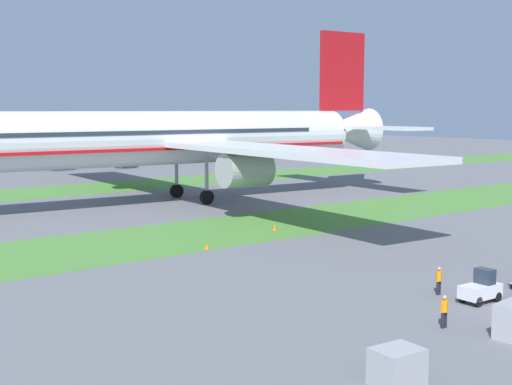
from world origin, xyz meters
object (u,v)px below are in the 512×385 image
object	(u,v)px
airliner	(174,138)
ground_crew_loader	(439,279)
ground_crew_marshaller	(444,310)
uld_container_0	(397,366)
taxiway_marker_1	(275,227)
taxiway_marker_2	(207,246)
baggage_tug	(481,289)

from	to	relation	value
airliner	ground_crew_loader	world-z (taller)	airliner
ground_crew_marshaller	uld_container_0	size ratio (longest dim) A/B	0.87
airliner	taxiway_marker_1	world-z (taller)	airliner
taxiway_marker_1	uld_container_0	bearing A→B (deg)	-122.47
taxiway_marker_2	uld_container_0	bearing A→B (deg)	-109.49
ground_crew_loader	uld_container_0	bearing A→B (deg)	19.87
airliner	taxiway_marker_1	bearing A→B (deg)	176.07
baggage_tug	ground_crew_marshaller	world-z (taller)	baggage_tug
baggage_tug	ground_crew_loader	size ratio (longest dim) A/B	1.53
ground_crew_loader	taxiway_marker_2	bearing A→B (deg)	-91.96
ground_crew_marshaller	uld_container_0	distance (m)	8.50
ground_crew_loader	baggage_tug	bearing A→B (deg)	91.50
uld_container_0	taxiway_marker_1	size ratio (longest dim) A/B	3.16
uld_container_0	taxiway_marker_1	distance (m)	37.12
ground_crew_marshaller	ground_crew_loader	world-z (taller)	same
baggage_tug	uld_container_0	distance (m)	14.47
baggage_tug	ground_crew_loader	xyz separation A→B (m)	(-0.55, 2.59, 0.13)
taxiway_marker_2	ground_crew_marshaller	bearing A→B (deg)	-94.98
baggage_tug	uld_container_0	xyz separation A→B (m)	(-13.56, -5.03, -0.05)
ground_crew_loader	taxiway_marker_2	distance (m)	20.70
ground_crew_marshaller	taxiway_marker_1	distance (m)	30.45
airliner	baggage_tug	world-z (taller)	airliner
airliner	taxiway_marker_2	bearing A→B (deg)	157.49
taxiway_marker_2	airliner	bearing A→B (deg)	62.80
ground_crew_loader	airliner	bearing A→B (deg)	-113.06
airliner	uld_container_0	size ratio (longest dim) A/B	39.16
ground_crew_loader	taxiway_marker_2	world-z (taller)	ground_crew_loader
airliner	uld_container_0	xyz separation A→B (m)	(-23.41, -54.29, -7.12)
baggage_tug	airliner	bearing A→B (deg)	-8.50
ground_crew_loader	taxiway_marker_2	xyz separation A→B (m)	(-3.07, 20.46, -0.70)
airliner	ground_crew_marshaller	world-z (taller)	airliner
taxiway_marker_1	taxiway_marker_2	size ratio (longest dim) A/B	1.27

